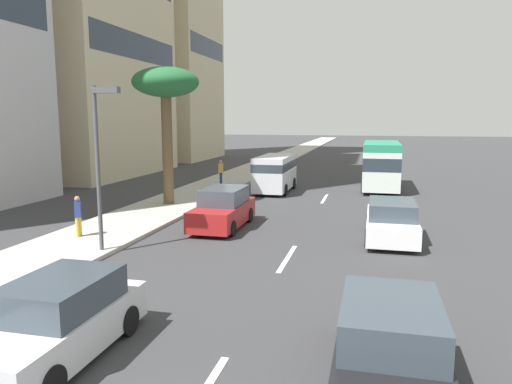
% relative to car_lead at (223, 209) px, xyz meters
% --- Properties ---
extents(ground_plane, '(198.00, 198.00, 0.00)m').
position_rel_car_lead_xyz_m(ground_plane, '(15.60, -3.49, -0.80)').
color(ground_plane, '#38383A').
extents(sidewalk_right, '(162.00, 3.71, 0.15)m').
position_rel_car_lead_xyz_m(sidewalk_right, '(15.60, 4.29, -0.72)').
color(sidewalk_right, '#B2ADA3').
rests_on(sidewalk_right, ground_plane).
extents(lane_stripe_mid, '(3.20, 0.16, 0.01)m').
position_rel_car_lead_xyz_m(lane_stripe_mid, '(-3.95, -3.49, -0.79)').
color(lane_stripe_mid, silver).
rests_on(lane_stripe_mid, ground_plane).
extents(lane_stripe_far, '(3.20, 0.16, 0.01)m').
position_rel_car_lead_xyz_m(lane_stripe_far, '(8.51, -3.49, -0.79)').
color(lane_stripe_far, silver).
rests_on(lane_stripe_far, ground_plane).
extents(car_lead, '(4.47, 1.83, 1.70)m').
position_rel_car_lead_xyz_m(car_lead, '(0.00, 0.00, 0.00)').
color(car_lead, '#A51E1E').
rests_on(car_lead, ground_plane).
extents(minibus_second, '(6.92, 2.38, 3.07)m').
position_rel_car_lead_xyz_m(minibus_second, '(13.36, -6.67, 0.89)').
color(minibus_second, silver).
rests_on(minibus_second, ground_plane).
extents(car_third, '(4.72, 1.92, 1.53)m').
position_rel_car_lead_xyz_m(car_third, '(-0.43, -6.93, -0.07)').
color(car_third, white).
rests_on(car_third, ground_plane).
extents(van_fourth, '(5.25, 2.05, 2.28)m').
position_rel_car_lead_xyz_m(van_fourth, '(10.61, -0.13, 0.51)').
color(van_fourth, silver).
rests_on(van_fourth, ground_plane).
extents(car_fifth, '(4.19, 1.80, 1.58)m').
position_rel_car_lead_xyz_m(car_fifth, '(-11.68, -0.35, -0.05)').
color(car_fifth, silver).
rests_on(car_fifth, ground_plane).
extents(car_sixth, '(4.40, 1.85, 1.63)m').
position_rel_car_lead_xyz_m(car_sixth, '(-11.26, -6.55, -0.03)').
color(car_sixth, black).
rests_on(car_sixth, ground_plane).
extents(pedestrian_mid_block, '(0.39, 0.35, 1.57)m').
position_rel_car_lead_xyz_m(pedestrian_mid_block, '(-3.42, 4.72, 0.21)').
color(pedestrian_mid_block, gold).
rests_on(pedestrian_mid_block, sidewalk_right).
extents(pedestrian_by_tree, '(0.30, 0.36, 1.67)m').
position_rel_car_lead_xyz_m(pedestrian_by_tree, '(11.86, 3.91, 0.27)').
color(pedestrian_by_tree, navy).
rests_on(pedestrian_by_tree, sidewalk_right).
extents(palm_tree, '(3.44, 3.44, 7.11)m').
position_rel_car_lead_xyz_m(palm_tree, '(4.20, 4.37, 5.39)').
color(palm_tree, brown).
rests_on(palm_tree, sidewalk_right).
extents(street_lamp, '(0.24, 0.97, 5.55)m').
position_rel_car_lead_xyz_m(street_lamp, '(-4.92, 2.71, 2.87)').
color(street_lamp, '#4C4C51').
rests_on(street_lamp, sidewalk_right).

